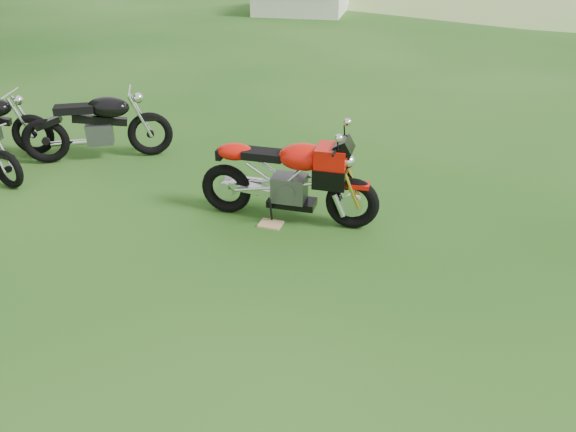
# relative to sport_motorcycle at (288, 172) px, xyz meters

# --- Properties ---
(ground) EXTENTS (120.00, 120.00, 0.00)m
(ground) POSITION_rel_sport_motorcycle_xyz_m (0.02, -1.51, -0.61)
(ground) COLOR #13420E
(ground) RESTS_ON ground
(sport_motorcycle) EXTENTS (2.07, 0.79, 1.21)m
(sport_motorcycle) POSITION_rel_sport_motorcycle_xyz_m (0.00, 0.00, 0.00)
(sport_motorcycle) COLOR red
(sport_motorcycle) RESTS_ON ground
(plywood_board) EXTENTS (0.30, 0.26, 0.02)m
(plywood_board) POSITION_rel_sport_motorcycle_xyz_m (-0.18, -0.18, -0.59)
(plywood_board) COLOR tan
(plywood_board) RESTS_ON ground
(vintage_moto_c) EXTENTS (2.09, 1.09, 1.08)m
(vintage_moto_c) POSITION_rel_sport_motorcycle_xyz_m (-2.94, 1.55, -0.07)
(vintage_moto_c) COLOR black
(vintage_moto_c) RESTS_ON ground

